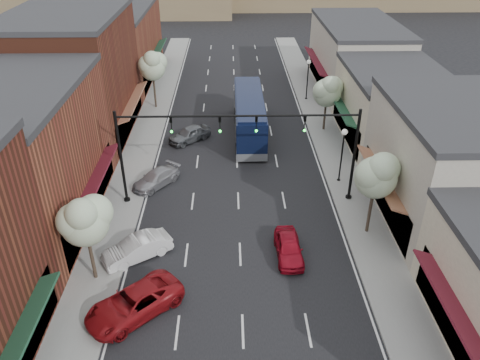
{
  "coord_description": "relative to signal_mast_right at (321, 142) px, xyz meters",
  "views": [
    {
      "loc": [
        -0.5,
        -20.34,
        18.54
      ],
      "look_at": [
        0.11,
        7.22,
        2.2
      ],
      "focal_mm": 35.0,
      "sensor_mm": 36.0,
      "label": 1
    }
  ],
  "objects": [
    {
      "name": "ground",
      "position": [
        -5.62,
        -8.0,
        -4.62
      ],
      "size": [
        160.0,
        160.0,
        0.0
      ],
      "primitive_type": "plane",
      "color": "black",
      "rests_on": "ground"
    },
    {
      "name": "sidewalk_left",
      "position": [
        -14.02,
        10.5,
        -4.55
      ],
      "size": [
        2.8,
        73.0,
        0.15
      ],
      "primitive_type": "cube",
      "color": "gray",
      "rests_on": "ground"
    },
    {
      "name": "sidewalk_right",
      "position": [
        2.78,
        10.5,
        -4.55
      ],
      "size": [
        2.8,
        73.0,
        0.15
      ],
      "primitive_type": "cube",
      "color": "gray",
      "rests_on": "ground"
    },
    {
      "name": "curb_left",
      "position": [
        -12.62,
        10.5,
        -4.55
      ],
      "size": [
        0.25,
        73.0,
        0.17
      ],
      "primitive_type": "cube",
      "color": "gray",
      "rests_on": "ground"
    },
    {
      "name": "curb_right",
      "position": [
        1.38,
        10.5,
        -4.55
      ],
      "size": [
        0.25,
        73.0,
        0.17
      ],
      "primitive_type": "cube",
      "color": "gray",
      "rests_on": "ground"
    },
    {
      "name": "bldg_left_midnear",
      "position": [
        -19.85,
        -2.0,
        0.03
      ],
      "size": [
        10.14,
        14.1,
        9.4
      ],
      "color": "brown",
      "rests_on": "ground"
    },
    {
      "name": "bldg_left_midfar",
      "position": [
        -19.86,
        12.0,
        0.78
      ],
      "size": [
        10.14,
        14.1,
        10.9
      ],
      "color": "#602A1B",
      "rests_on": "ground"
    },
    {
      "name": "bldg_left_far",
      "position": [
        -19.84,
        28.0,
        -0.46
      ],
      "size": [
        10.14,
        18.1,
        8.4
      ],
      "color": "brown",
      "rests_on": "ground"
    },
    {
      "name": "bldg_right_midnear",
      "position": [
        8.1,
        -2.0,
        -0.72
      ],
      "size": [
        9.14,
        12.1,
        7.9
      ],
      "color": "#B2AB98",
      "rests_on": "ground"
    },
    {
      "name": "bldg_right_midfar",
      "position": [
        8.08,
        10.0,
        -1.46
      ],
      "size": [
        9.14,
        12.1,
        6.4
      ],
      "color": "beige",
      "rests_on": "ground"
    },
    {
      "name": "bldg_right_far",
      "position": [
        8.09,
        24.0,
        -0.96
      ],
      "size": [
        9.14,
        16.1,
        7.4
      ],
      "color": "#B2AB98",
      "rests_on": "ground"
    },
    {
      "name": "signal_mast_right",
      "position": [
        0.0,
        0.0,
        0.0
      ],
      "size": [
        8.22,
        0.46,
        7.0
      ],
      "color": "black",
      "rests_on": "ground"
    },
    {
      "name": "signal_mast_left",
      "position": [
        -11.24,
        0.0,
        0.0
      ],
      "size": [
        8.22,
        0.46,
        7.0
      ],
      "color": "black",
      "rests_on": "ground"
    },
    {
      "name": "tree_right_near",
      "position": [
        2.73,
        -4.05,
        -0.17
      ],
      "size": [
        2.85,
        2.65,
        5.95
      ],
      "color": "#47382B",
      "rests_on": "ground"
    },
    {
      "name": "tree_right_far",
      "position": [
        2.73,
        11.95,
        -0.63
      ],
      "size": [
        2.85,
        2.65,
        5.43
      ],
      "color": "#47382B",
      "rests_on": "ground"
    },
    {
      "name": "tree_left_near",
      "position": [
        -13.87,
        -8.05,
        -0.4
      ],
      "size": [
        2.85,
        2.65,
        5.69
      ],
      "color": "#47382B",
      "rests_on": "ground"
    },
    {
      "name": "tree_left_far",
      "position": [
        -13.87,
        17.95,
        -0.02
      ],
      "size": [
        2.85,
        2.65,
        6.13
      ],
      "color": "#47382B",
      "rests_on": "ground"
    },
    {
      "name": "lamp_post_near",
      "position": [
        2.18,
        2.5,
        -1.62
      ],
      "size": [
        0.44,
        0.44,
        4.44
      ],
      "color": "black",
      "rests_on": "ground"
    },
    {
      "name": "lamp_post_far",
      "position": [
        2.18,
        20.0,
        -1.62
      ],
      "size": [
        0.44,
        0.44,
        4.44
      ],
      "color": "black",
      "rests_on": "ground"
    },
    {
      "name": "coach_bus",
      "position": [
        -4.4,
        11.46,
        -2.74
      ],
      "size": [
        2.65,
        11.8,
        3.61
      ],
      "rotation": [
        0.0,
        0.0,
        0.0
      ],
      "color": "black",
      "rests_on": "ground"
    },
    {
      "name": "red_hatchback",
      "position": [
        -2.69,
        -6.23,
        -3.97
      ],
      "size": [
        1.65,
        3.88,
        1.31
      ],
      "primitive_type": "imported",
      "rotation": [
        0.0,
        0.0,
        0.03
      ],
      "color": "maroon",
      "rests_on": "ground"
    },
    {
      "name": "parked_car_a",
      "position": [
        -11.22,
        -10.66,
        -3.9
      ],
      "size": [
        5.47,
        5.24,
        1.44
      ],
      "primitive_type": "imported",
      "rotation": [
        0.0,
        0.0,
        -0.84
      ],
      "color": "maroon",
      "rests_on": "ground"
    },
    {
      "name": "parked_car_b",
      "position": [
        -11.82,
        -6.16,
        -3.93
      ],
      "size": [
        4.31,
        3.49,
        1.38
      ],
      "primitive_type": "imported",
      "rotation": [
        0.0,
        0.0,
        -1.0
      ],
      "color": "white",
      "rests_on": "ground"
    },
    {
      "name": "parked_car_c",
      "position": [
        -11.82,
        2.28,
        -4.03
      ],
      "size": [
        3.84,
        4.27,
        1.19
      ],
      "primitive_type": "imported",
      "rotation": [
        0.0,
        0.0,
        -0.66
      ],
      "color": "#A6A6AC",
      "rests_on": "ground"
    },
    {
      "name": "parked_car_d",
      "position": [
        -9.82,
        9.98,
        -3.94
      ],
      "size": [
        4.1,
        3.87,
        1.37
      ],
      "primitive_type": "imported",
      "rotation": [
        0.0,
        0.0,
        -0.85
      ],
      "color": "slate",
      "rests_on": "ground"
    }
  ]
}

